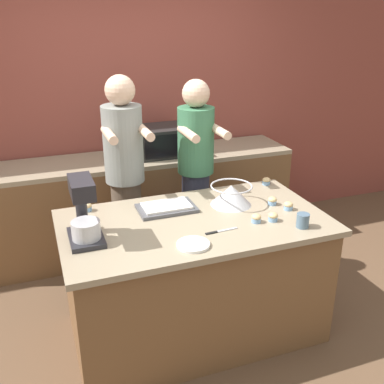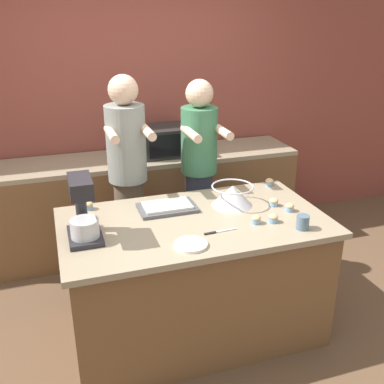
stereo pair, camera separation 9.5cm
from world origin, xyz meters
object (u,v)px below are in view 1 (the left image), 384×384
Objects in this scene: knife at (219,231)px; small_plate at (193,245)px; drinking_glass at (303,220)px; cupcake_3 at (87,207)px; microwave_oven at (161,141)px; mixing_bowl at (231,194)px; person_right at (196,175)px; cupcake_4 at (266,181)px; cupcake_1 at (273,217)px; cupcake_5 at (288,206)px; baking_tray at (167,208)px; person_left at (125,180)px; cupcake_2 at (256,218)px; cupcake_0 at (272,201)px; stand_mixer at (84,214)px.

small_plate is at bearing -152.52° from knife.
cupcake_3 is at bearing 149.96° from drinking_glass.
microwave_oven is 1.75m from drinking_glass.
mixing_bowl is at bearing 119.83° from drinking_glass.
cupcake_4 is (0.47, -0.34, 0.01)m from person_right.
cupcake_1 is (0.30, -1.55, -0.14)m from microwave_oven.
mixing_bowl reaches higher than cupcake_4.
person_right is 26.41× the size of cupcake_3.
mixing_bowl reaches higher than cupcake_5.
baking_tray is 6.21× the size of cupcake_4.
cupcake_1 reaches higher than knife.
mixing_bowl reaches higher than baking_tray.
cupcake_1 is at bearing -115.13° from cupcake_4.
cupcake_3 is (-0.51, 0.72, 0.02)m from small_plate.
person_left is at bearing -127.92° from microwave_oven.
cupcake_5 is at bearing 18.56° from cupcake_2.
small_plate is 0.88m from cupcake_3.
cupcake_3 is (-1.25, 0.35, 0.00)m from cupcake_0.
mixing_bowl is 1.22m from microwave_oven.
drinking_glass reaches higher than cupcake_3.
baking_tray is 1.79× the size of knife.
cupcake_0 is at bearing -71.96° from microwave_oven.
cupcake_1 is 0.11m from cupcake_2.
mixing_bowl is 0.44m from knife.
drinking_glass is at bearing -50.21° from person_left.
microwave_oven is 7.39× the size of cupcake_1.
cupcake_4 is (0.43, 0.26, -0.05)m from mixing_bowl.
cupcake_2 is at bearing -85.51° from person_right.
baking_tray is at bearing 23.32° from stand_mixer.
knife is (0.80, -0.18, -0.17)m from stand_mixer.
mixing_bowl is 0.40m from cupcake_5.
person_right reaches higher than stand_mixer.
cupcake_0 is (0.52, 0.26, 0.03)m from knife.
baking_tray is 0.84m from cupcake_5.
mixing_bowl is (1.04, 0.18, -0.10)m from stand_mixer.
cupcake_0 is (0.31, -0.71, 0.01)m from person_right.
mixing_bowl is 0.37m from cupcake_1.
stand_mixer is 0.84× the size of microwave_oven.
mixing_bowl reaches higher than cupcake_0.
cupcake_3 is (-0.82, -0.97, -0.14)m from microwave_oven.
person_left reaches higher than small_plate.
cupcake_5 is (1.37, -0.03, -0.14)m from stand_mixer.
drinking_glass is 1.45× the size of cupcake_2.
cupcake_5 is at bearing -19.86° from baking_tray.
stand_mixer is at bearing -169.95° from mixing_bowl.
small_plate is (-0.31, -1.68, -0.16)m from microwave_oven.
small_plate is at bearing -167.48° from cupcake_1.
cupcake_3 is at bearing -133.84° from person_left.
baking_tray reaches higher than knife.
cupcake_5 is at bearing -33.26° from mixing_bowl.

